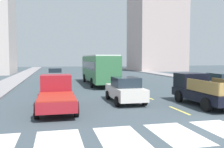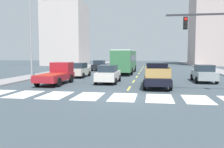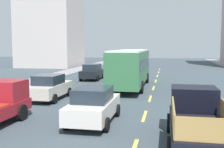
{
  "view_description": "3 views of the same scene",
  "coord_description": "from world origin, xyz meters",
  "views": [
    {
      "loc": [
        -6.98,
        -8.81,
        3.01
      ],
      "look_at": [
        -0.84,
        17.38,
        1.27
      ],
      "focal_mm": 39.75,
      "sensor_mm": 36.0,
      "label": 1
    },
    {
      "loc": [
        1.79,
        -15.05,
        2.78
      ],
      "look_at": [
        -1.73,
        6.04,
        0.97
      ],
      "focal_mm": 38.28,
      "sensor_mm": 36.0,
      "label": 2
    },
    {
      "loc": [
        1.1,
        -5.53,
        3.68
      ],
      "look_at": [
        -1.99,
        10.19,
        2.07
      ],
      "focal_mm": 44.94,
      "sensor_mm": 36.0,
      "label": 3
    }
  ],
  "objects": [
    {
      "name": "sidewalk_left",
      "position": [
        -12.2,
        18.0,
        0.07
      ],
      "size": [
        2.83,
        110.0,
        0.15
      ],
      "primitive_type": "cube",
      "color": "gray",
      "rests_on": "ground"
    },
    {
      "name": "sedan_near_left",
      "position": [
        -6.85,
        23.88,
        0.86
      ],
      "size": [
        2.02,
        4.4,
        1.72
      ],
      "rotation": [
        0.0,
        0.0,
        -0.02
      ],
      "color": "black",
      "rests_on": "ground"
    },
    {
      "name": "lane_dash_7",
      "position": [
        0.0,
        39.0,
        0.0
      ],
      "size": [
        0.16,
        2.4,
        0.01
      ],
      "primitive_type": "cube",
      "color": "gold",
      "rests_on": "ground"
    },
    {
      "name": "lane_dash_6",
      "position": [
        0.0,
        34.0,
        0.0
      ],
      "size": [
        0.16,
        2.4,
        0.01
      ],
      "primitive_type": "cube",
      "color": "gold",
      "rests_on": "ground"
    },
    {
      "name": "pickup_stakebed",
      "position": [
        2.25,
        5.32,
        0.94
      ],
      "size": [
        2.18,
        5.2,
        1.96
      ],
      "rotation": [
        0.0,
        0.0,
        0.02
      ],
      "color": "black",
      "rests_on": "ground"
    },
    {
      "name": "lane_dash_3",
      "position": [
        0.0,
        19.0,
        0.0
      ],
      "size": [
        0.16,
        2.4,
        0.01
      ],
      "primitive_type": "cube",
      "color": "gold",
      "rests_on": "ground"
    },
    {
      "name": "lane_dash_5",
      "position": [
        0.0,
        29.0,
        0.0
      ],
      "size": [
        0.16,
        2.4,
        0.01
      ],
      "primitive_type": "cube",
      "color": "gold",
      "rests_on": "ground"
    },
    {
      "name": "lane_dash_2",
      "position": [
        0.0,
        14.0,
        0.0
      ],
      "size": [
        0.16,
        2.4,
        0.01
      ],
      "primitive_type": "cube",
      "color": "gold",
      "rests_on": "ground"
    },
    {
      "name": "block_mid_left",
      "position": [
        -19.2,
        41.51,
        7.59
      ],
      "size": [
        9.5,
        9.54,
        15.18
      ],
      "primitive_type": "cube",
      "color": "beige",
      "rests_on": "ground"
    },
    {
      "name": "lane_dash_1",
      "position": [
        0.0,
        9.0,
        0.0
      ],
      "size": [
        0.16,
        2.4,
        0.01
      ],
      "primitive_type": "cube",
      "color": "gold",
      "rests_on": "ground"
    },
    {
      "name": "sedan_near_right",
      "position": [
        -6.79,
        12.32,
        0.86
      ],
      "size": [
        2.02,
        4.4,
        1.72
      ],
      "rotation": [
        0.0,
        0.0,
        0.04
      ],
      "color": "beige",
      "rests_on": "ground"
    },
    {
      "name": "city_bus",
      "position": [
        -2.01,
        18.93,
        1.95
      ],
      "size": [
        2.72,
        10.8,
        3.32
      ],
      "rotation": [
        0.0,
        0.0,
        -0.03
      ],
      "color": "#367145",
      "rests_on": "ground"
    },
    {
      "name": "lane_dash_4",
      "position": [
        0.0,
        24.0,
        0.0
      ],
      "size": [
        0.16,
        2.4,
        0.01
      ],
      "primitive_type": "cube",
      "color": "gold",
      "rests_on": "ground"
    },
    {
      "name": "sedan_mid",
      "position": [
        -2.3,
        7.23,
        0.86
      ],
      "size": [
        2.02,
        4.4,
        1.72
      ],
      "rotation": [
        0.0,
        0.0,
        0.01
      ],
      "color": "silver",
      "rests_on": "ground"
    }
  ]
}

